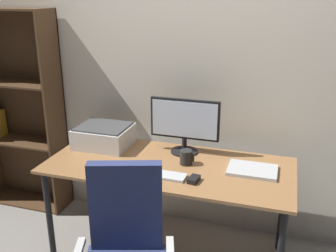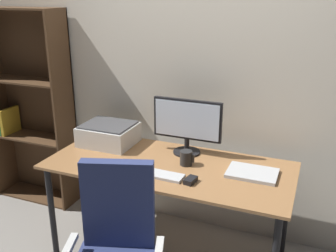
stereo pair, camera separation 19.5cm
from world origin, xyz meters
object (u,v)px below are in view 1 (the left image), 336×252
object	(u,v)px
monitor	(185,122)
mouse	(194,179)
desk	(169,174)
printer	(104,136)
laptop	(252,170)
coffee_mug	(186,157)
bookshelf	(18,113)
keyboard	(164,175)

from	to	relation	value
monitor	mouse	size ratio (longest dim) A/B	5.28
desk	printer	bearing A→B (deg)	163.00
desk	laptop	world-z (taller)	laptop
coffee_mug	laptop	xyz separation A→B (m)	(0.45, 0.02, -0.04)
mouse	bookshelf	distance (m)	1.82
bookshelf	printer	bearing A→B (deg)	-12.29
keyboard	printer	bearing A→B (deg)	150.68
monitor	bookshelf	bearing A→B (deg)	174.70
printer	bookshelf	world-z (taller)	bookshelf
mouse	printer	distance (m)	0.88
mouse	laptop	distance (m)	0.42
mouse	monitor	bearing A→B (deg)	121.80
desk	coffee_mug	size ratio (longest dim) A/B	16.64
mouse	laptop	bearing A→B (deg)	46.53
monitor	coffee_mug	size ratio (longest dim) A/B	5.01
mouse	desk	bearing A→B (deg)	148.26
monitor	laptop	distance (m)	0.59
laptop	printer	bearing A→B (deg)	173.87
keyboard	coffee_mug	distance (m)	0.24
desk	mouse	size ratio (longest dim) A/B	17.56
desk	keyboard	bearing A→B (deg)	-82.41
keyboard	laptop	world-z (taller)	laptop
monitor	coffee_mug	world-z (taller)	monitor
printer	keyboard	bearing A→B (deg)	-31.04
mouse	keyboard	bearing A→B (deg)	-174.10
laptop	printer	size ratio (longest dim) A/B	0.80
mouse	bookshelf	world-z (taller)	bookshelf
keyboard	bookshelf	world-z (taller)	bookshelf
monitor	printer	size ratio (longest dim) A/B	1.27
keyboard	mouse	bearing A→B (deg)	-1.69
desk	coffee_mug	xyz separation A→B (m)	(0.11, 0.04, 0.13)
keyboard	printer	size ratio (longest dim) A/B	0.72
monitor	laptop	bearing A→B (deg)	-18.88
desk	laptop	xyz separation A→B (m)	(0.56, 0.06, 0.09)
desk	monitor	bearing A→B (deg)	78.43
bookshelf	coffee_mug	bearing A→B (deg)	-11.87
mouse	printer	world-z (taller)	printer
coffee_mug	monitor	bearing A→B (deg)	108.49
keyboard	bookshelf	xyz separation A→B (m)	(-1.52, 0.56, 0.11)
printer	bookshelf	size ratio (longest dim) A/B	0.23
monitor	printer	bearing A→B (deg)	-174.67
desk	mouse	bearing A→B (deg)	-41.04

